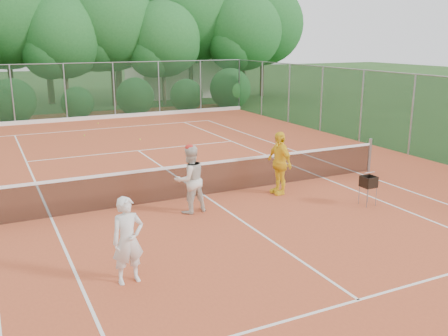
# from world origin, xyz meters

# --- Properties ---
(ground) EXTENTS (120.00, 120.00, 0.00)m
(ground) POSITION_xyz_m (0.00, 0.00, 0.00)
(ground) COLOR #1F4117
(ground) RESTS_ON ground
(clay_court) EXTENTS (18.00, 36.00, 0.02)m
(clay_court) POSITION_xyz_m (0.00, 0.00, 0.01)
(clay_court) COLOR #B94F2A
(clay_court) RESTS_ON ground
(club_building) EXTENTS (8.00, 5.00, 3.00)m
(club_building) POSITION_xyz_m (9.00, 24.00, 1.50)
(club_building) COLOR beige
(club_building) RESTS_ON ground
(tennis_net) EXTENTS (11.97, 0.10, 1.10)m
(tennis_net) POSITION_xyz_m (0.00, 0.00, 0.53)
(tennis_net) COLOR gray
(tennis_net) RESTS_ON clay_court
(player_white) EXTENTS (0.61, 0.42, 1.60)m
(player_white) POSITION_xyz_m (-3.28, -4.05, 0.82)
(player_white) COLOR silver
(player_white) RESTS_ON clay_court
(player_center_grp) EXTENTS (0.92, 0.76, 1.75)m
(player_center_grp) POSITION_xyz_m (-0.87, -1.09, 0.89)
(player_center_grp) COLOR silver
(player_center_grp) RESTS_ON clay_court
(player_yellow) EXTENTS (0.48, 1.06, 1.78)m
(player_yellow) POSITION_xyz_m (1.98, -0.72, 0.91)
(player_yellow) COLOR yellow
(player_yellow) RESTS_ON clay_court
(ball_hopper) EXTENTS (0.34, 0.34, 0.79)m
(ball_hopper) POSITION_xyz_m (3.54, -2.62, 0.64)
(ball_hopper) COLOR gray
(ball_hopper) RESTS_ON clay_court
(stray_ball_a) EXTENTS (0.07, 0.07, 0.07)m
(stray_ball_a) POSITION_xyz_m (-1.31, 10.35, 0.05)
(stray_ball_a) COLOR #B9CA2F
(stray_ball_a) RESTS_ON clay_court
(stray_ball_b) EXTENTS (0.07, 0.07, 0.07)m
(stray_ball_b) POSITION_xyz_m (-0.03, 13.38, 0.05)
(stray_ball_b) COLOR #CDD431
(stray_ball_b) RESTS_ON clay_court
(stray_ball_c) EXTENTS (0.07, 0.07, 0.07)m
(stray_ball_c) POSITION_xyz_m (0.67, 8.37, 0.05)
(stray_ball_c) COLOR #D6E635
(stray_ball_c) RESTS_ON clay_court
(court_markings) EXTENTS (11.03, 23.83, 0.01)m
(court_markings) POSITION_xyz_m (0.00, 0.00, 0.02)
(court_markings) COLOR white
(court_markings) RESTS_ON clay_court
(fence_back) EXTENTS (18.07, 0.07, 3.00)m
(fence_back) POSITION_xyz_m (0.00, 15.00, 1.52)
(fence_back) COLOR #19381E
(fence_back) RESTS_ON clay_court
(tropical_treeline) EXTENTS (32.10, 8.49, 15.03)m
(tropical_treeline) POSITION_xyz_m (1.43, 20.22, 5.11)
(tropical_treeline) COLOR brown
(tropical_treeline) RESTS_ON ground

